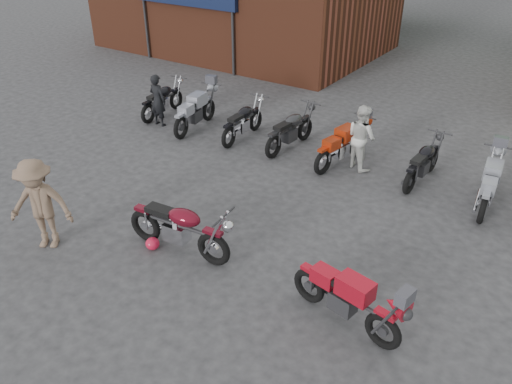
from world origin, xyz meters
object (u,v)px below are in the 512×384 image
Objects in this scene: person_dark at (158,100)px; row_bike_2 at (243,120)px; person_tan at (40,205)px; vintage_motorcycle at (179,225)px; helmet at (153,244)px; row_bike_4 at (343,143)px; row_bike_6 at (490,182)px; row_bike_1 at (196,109)px; row_bike_0 at (163,98)px; person_light at (361,137)px; row_bike_3 at (291,128)px; sportbike at (348,296)px; row_bike_5 at (424,160)px.

row_bike_2 is (2.70, 0.61, -0.21)m from person_dark.
vintage_motorcycle is at bearing -2.19° from person_tan.
helmet is 0.18× the size of person_dark.
row_bike_6 is (3.56, -0.04, 0.00)m from row_bike_4.
row_bike_1 is at bearing -159.79° from person_dark.
row_bike_0 is 3.14m from row_bike_2.
row_bike_4 is at bearing 32.51° from person_tan.
person_light is 3.50m from row_bike_2.
person_dark is 6.24m from person_light.
person_light is at bearing -67.11° from row_bike_4.
row_bike_0 is 0.95× the size of row_bike_3.
person_light reaches higher than person_dark.
sportbike is (3.43, 0.06, -0.07)m from vintage_motorcycle.
row_bike_6 is at bearing 47.24° from helmet.
row_bike_4 is (4.62, 0.30, -0.03)m from row_bike_1.
vintage_motorcycle is 5.34m from row_bike_3.
person_dark is at bearing 132.51° from helmet.
row_bike_5 is at bearing 73.68° from row_bike_6.
row_bike_6 is (6.61, 0.04, 0.02)m from row_bike_2.
row_bike_1 is 3.06m from row_bike_3.
person_dark is at bearing 87.98° from row_bike_6.
person_light is at bearing -94.44° from row_bike_0.
person_tan reaches higher than sportbike.
sportbike is 1.20× the size of person_light.
sportbike is at bearing -4.67° from vintage_motorcycle.
row_bike_4 reaches higher than row_bike_0.
vintage_motorcycle reaches higher than sportbike.
person_tan reaches higher than row_bike_2.
row_bike_3 is at bearing 91.83° from helmet.
sportbike is at bearing -143.50° from row_bike_4.
person_light is (1.85, 5.52, 0.70)m from helmet.
row_bike_6 is (4.44, 5.15, -0.04)m from vintage_motorcycle.
row_bike_0 is 1.01× the size of row_bike_5.
vintage_motorcycle is 7.40m from row_bike_0.
person_dark is 0.84× the size of person_tan.
person_dark reaches higher than row_bike_0.
row_bike_6 is (8.18, 0.26, -0.03)m from row_bike_1.
row_bike_3 is at bearing 82.42° from row_bike_6.
row_bike_2 is at bearing 57.39° from person_tan.
person_tan is at bearing 170.48° from row_bike_3.
row_bike_3 reaches higher than row_bike_2.
person_tan is at bearing 88.87° from person_light.
person_tan is (-5.76, -1.35, 0.36)m from sportbike.
row_bike_4 is (-0.44, -0.10, -0.23)m from person_light.
row_bike_5 is at bearing -93.72° from row_bike_0.
person_tan is at bearing 145.61° from row_bike_5.
vintage_motorcycle reaches higher than row_bike_2.
sportbike is 5.74m from row_bike_4.
vintage_motorcycle is at bearing 138.12° from person_dark.
row_bike_0 is at bearing 29.12° from person_light.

